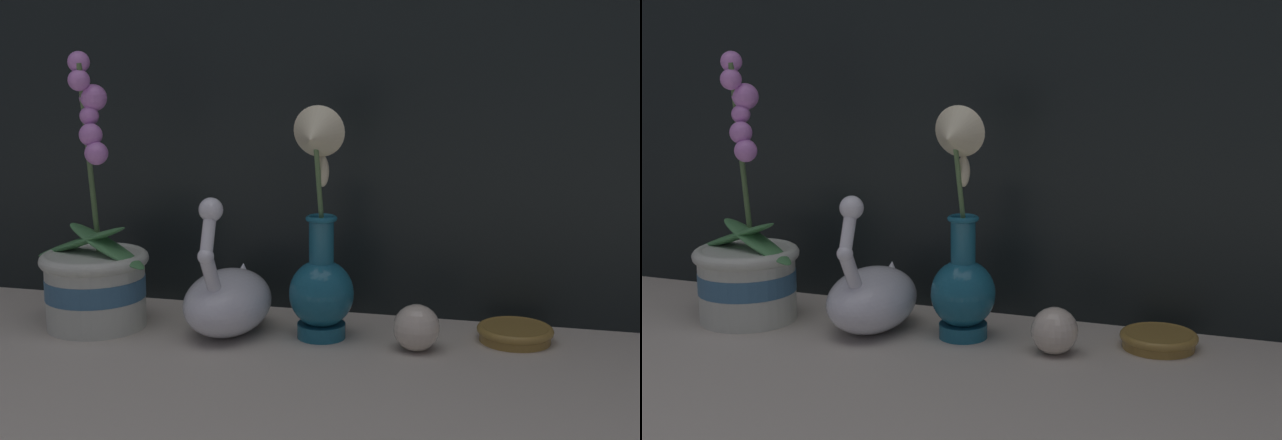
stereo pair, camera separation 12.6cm
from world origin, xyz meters
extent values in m
plane|color=#BCB2A3|center=(0.00, 0.00, 0.00)|extent=(2.80, 2.80, 0.00)
cylinder|color=beige|center=(-0.31, 0.09, 0.06)|extent=(0.15, 0.15, 0.11)
cylinder|color=#386689|center=(-0.31, 0.09, 0.06)|extent=(0.15, 0.15, 0.03)
torus|color=beige|center=(-0.31, 0.09, 0.10)|extent=(0.16, 0.16, 0.02)
cylinder|color=#4C6B3D|center=(-0.31, 0.09, 0.25)|extent=(0.01, 0.04, 0.28)
ellipsoid|color=#427F47|center=(-0.28, 0.09, 0.13)|extent=(0.15, 0.08, 0.07)
ellipsoid|color=#427F47|center=(-0.33, 0.10, 0.13)|extent=(0.18, 0.08, 0.07)
sphere|color=#C67AD1|center=(-0.31, 0.09, 0.39)|extent=(0.03, 0.03, 0.03)
sphere|color=#C67AD1|center=(-0.31, 0.08, 0.37)|extent=(0.03, 0.03, 0.03)
sphere|color=#C67AD1|center=(-0.30, 0.09, 0.34)|extent=(0.04, 0.04, 0.04)
sphere|color=#C67AD1|center=(-0.30, 0.08, 0.32)|extent=(0.03, 0.03, 0.03)
sphere|color=#C67AD1|center=(-0.29, 0.07, 0.29)|extent=(0.03, 0.03, 0.03)
sphere|color=#C67AD1|center=(-0.28, 0.06, 0.27)|extent=(0.03, 0.03, 0.03)
ellipsoid|color=white|center=(-0.10, 0.11, 0.05)|extent=(0.12, 0.18, 0.09)
cone|color=white|center=(-0.10, 0.18, 0.06)|extent=(0.06, 0.07, 0.07)
cylinder|color=white|center=(-0.10, 0.04, 0.10)|extent=(0.02, 0.05, 0.07)
sphere|color=white|center=(-0.10, 0.03, 0.14)|extent=(0.02, 0.02, 0.02)
cylinder|color=white|center=(-0.10, 0.04, 0.17)|extent=(0.02, 0.04, 0.07)
sphere|color=white|center=(-0.10, 0.05, 0.20)|extent=(0.03, 0.03, 0.03)
cylinder|color=#195B75|center=(0.03, 0.12, 0.01)|extent=(0.07, 0.07, 0.02)
ellipsoid|color=#195B75|center=(0.03, 0.12, 0.07)|extent=(0.09, 0.09, 0.10)
cylinder|color=#195B75|center=(0.03, 0.12, 0.14)|extent=(0.04, 0.04, 0.07)
torus|color=#195B75|center=(0.03, 0.12, 0.18)|extent=(0.05, 0.05, 0.01)
cylinder|color=#567A47|center=(0.03, 0.11, 0.23)|extent=(0.01, 0.04, 0.11)
cone|color=beige|center=(0.03, 0.08, 0.30)|extent=(0.07, 0.06, 0.08)
ellipsoid|color=beige|center=(0.04, 0.11, 0.24)|extent=(0.02, 0.02, 0.04)
sphere|color=beige|center=(0.17, 0.10, 0.03)|extent=(0.07, 0.07, 0.07)
cylinder|color=olive|center=(0.31, 0.17, 0.01)|extent=(0.10, 0.10, 0.02)
torus|color=olive|center=(0.31, 0.17, 0.02)|extent=(0.11, 0.11, 0.01)
camera|label=1|loc=(0.33, -1.08, 0.41)|focal=50.00mm
camera|label=2|loc=(0.45, -1.04, 0.41)|focal=50.00mm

